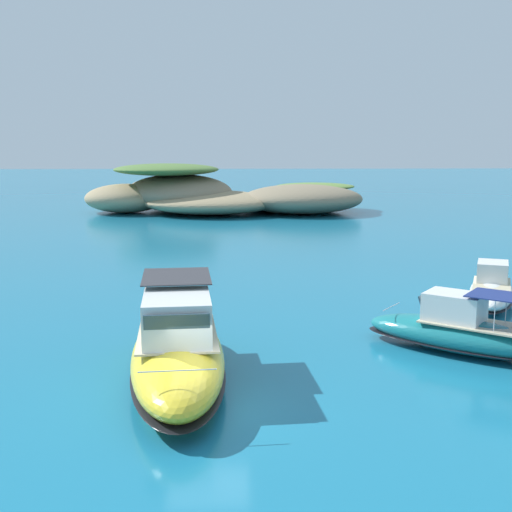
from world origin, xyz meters
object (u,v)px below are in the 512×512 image
at_px(motorboat_white, 491,290).
at_px(motorboat_teal, 462,333).
at_px(motorboat_yellow, 178,352).
at_px(islet_small, 299,199).
at_px(islet_large, 179,195).

distance_m(motorboat_white, motorboat_teal, 8.81).
bearing_deg(motorboat_white, motorboat_teal, -118.87).
bearing_deg(motorboat_yellow, islet_small, 79.88).
distance_m(islet_small, motorboat_yellow, 56.78).
relative_size(islet_large, islet_small, 1.49).
distance_m(motorboat_teal, motorboat_yellow, 11.16).
distance_m(islet_large, motorboat_yellow, 57.14).
bearing_deg(islet_small, motorboat_yellow, -100.12).
distance_m(islet_small, motorboat_white, 45.69).
height_order(motorboat_white, motorboat_yellow, motorboat_yellow).
bearing_deg(islet_large, motorboat_white, -67.34).
bearing_deg(motorboat_yellow, motorboat_teal, 14.45).
height_order(motorboat_teal, motorboat_yellow, motorboat_yellow).
height_order(islet_large, islet_small, islet_large).
relative_size(islet_small, motorboat_yellow, 1.64).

